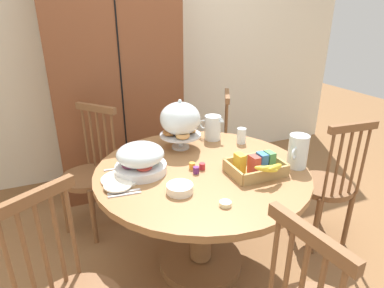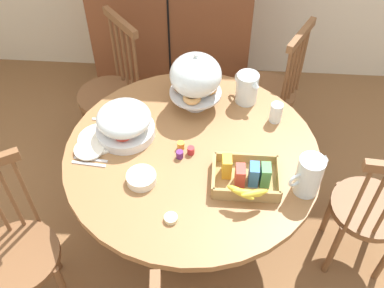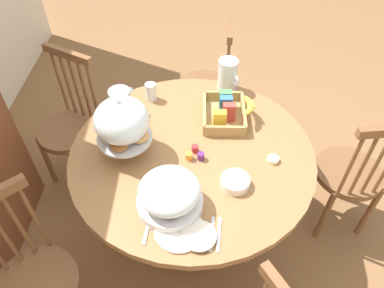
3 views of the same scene
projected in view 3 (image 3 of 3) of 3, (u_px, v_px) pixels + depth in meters
ground_plane at (212, 213)px, 2.52m from camera, size 10.00×10.00×0.00m
dining_table at (192, 175)px, 2.06m from camera, size 1.28×1.28×0.74m
windsor_chair_near_window at (208, 87)px, 2.78m from camera, size 0.40×0.40×0.97m
windsor_chair_by_cabinet at (71, 129)px, 2.46m from camera, size 0.45×0.45×0.97m
windsor_chair_facing_door at (34, 282)px, 1.72m from camera, size 0.47×0.47×0.97m
windsor_chair_host_seat at (351, 176)px, 2.17m from camera, size 0.40×0.40×0.97m
pastry_stand_with_dome at (122, 123)px, 1.78m from camera, size 0.28×0.28×0.34m
fruit_platter_covered at (170, 194)px, 1.62m from camera, size 0.30×0.30×0.18m
orange_juice_pitcher at (227, 76)px, 2.22m from camera, size 0.18×0.13×0.20m
milk_pitcher at (121, 105)px, 2.06m from camera, size 0.14×0.18×0.18m
cereal_basket at (227, 111)px, 2.07m from camera, size 0.32×0.30×0.12m
china_plate_large at (179, 230)px, 1.58m from camera, size 0.22×0.22×0.01m
china_plate_small at (199, 236)px, 1.55m from camera, size 0.15×0.15×0.01m
cereal_bowl at (235, 182)px, 1.74m from camera, size 0.14×0.14×0.04m
drinking_glass at (151, 92)px, 2.18m from camera, size 0.06×0.06×0.11m
butter_dish at (273, 159)px, 1.86m from camera, size 0.06×0.06×0.02m
jam_jar_strawberry at (195, 149)px, 1.90m from camera, size 0.04×0.04×0.04m
jam_jar_apricot at (189, 156)px, 1.86m from camera, size 0.04×0.04×0.04m
jam_jar_grape at (201, 156)px, 1.86m from camera, size 0.04×0.04×0.04m
table_knife at (212, 234)px, 1.57m from camera, size 0.17×0.03×0.01m
dinner_fork at (219, 234)px, 1.57m from camera, size 0.17×0.03×0.01m
soup_spoon at (148, 227)px, 1.59m from camera, size 0.17×0.03×0.01m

